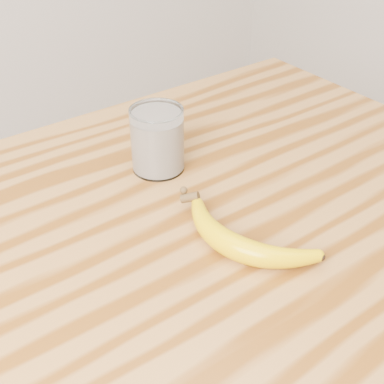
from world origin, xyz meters
TOP-DOWN VIEW (x-y plane):
  - table at (0.00, 0.00)m, footprint 1.20×0.80m
  - smoothie_glass at (0.07, 0.14)m, footprint 0.09×0.09m
  - banana at (0.03, -0.12)m, footprint 0.19×0.32m

SIDE VIEW (x-z plane):
  - table at x=0.00m, z-range 0.32..1.22m
  - banana at x=0.03m, z-range 0.90..0.94m
  - smoothie_glass at x=0.07m, z-range 0.90..1.01m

